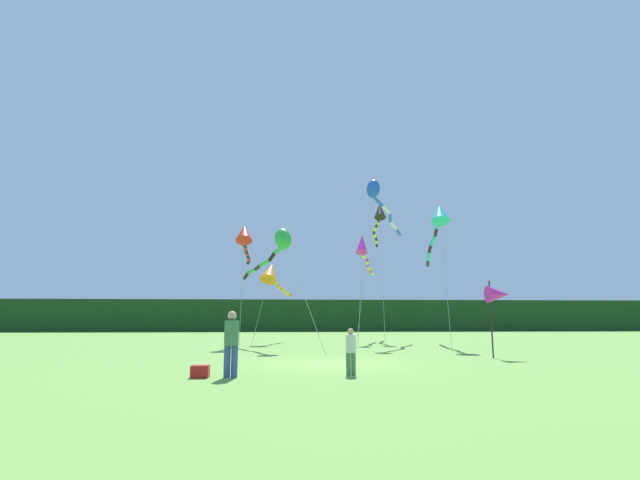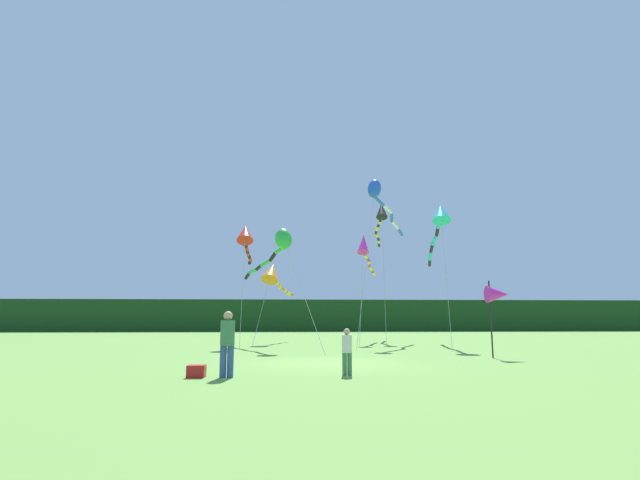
% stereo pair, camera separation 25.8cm
% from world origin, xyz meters
% --- Properties ---
extents(ground_plane, '(120.00, 120.00, 0.00)m').
position_xyz_m(ground_plane, '(0.00, 0.00, 0.00)').
color(ground_plane, '#6B9E42').
extents(distant_treeline, '(108.00, 3.53, 3.95)m').
position_xyz_m(distant_treeline, '(0.00, 45.00, 1.98)').
color(distant_treeline, '#193D19').
rests_on(distant_treeline, ground).
extents(person_adult, '(0.38, 0.38, 1.75)m').
position_xyz_m(person_adult, '(-3.10, -3.95, 0.98)').
color(person_adult, '#334C8C').
rests_on(person_adult, ground).
extents(person_child, '(0.28, 0.28, 1.28)m').
position_xyz_m(person_child, '(0.17, -3.62, 0.71)').
color(person_child, '#3F724C').
rests_on(person_child, ground).
extents(cooler_box, '(0.46, 0.40, 0.32)m').
position_xyz_m(cooler_box, '(-3.90, -3.85, 0.16)').
color(cooler_box, red).
rests_on(cooler_box, ground).
extents(banner_flag_pole, '(0.90, 0.70, 3.09)m').
position_xyz_m(banner_flag_pole, '(7.01, 1.96, 2.51)').
color(banner_flag_pole, black).
rests_on(banner_flag_pole, ground).
extents(kite_cyan, '(2.03, 9.84, 8.19)m').
position_xyz_m(kite_cyan, '(7.15, 9.55, 7.23)').
color(kite_cyan, '#B2B2B2').
rests_on(kite_cyan, ground).
extents(kite_orange, '(2.41, 6.81, 5.39)m').
position_xyz_m(kite_orange, '(-2.60, 14.01, 4.45)').
color(kite_orange, '#B2B2B2').
rests_on(kite_orange, ground).
extents(kite_green, '(4.44, 9.56, 6.44)m').
position_xyz_m(kite_green, '(-2.07, 8.36, 5.49)').
color(kite_green, '#B2B2B2').
rests_on(kite_green, ground).
extents(kite_black, '(1.67, 10.13, 10.20)m').
position_xyz_m(kite_black, '(5.24, 17.42, 9.18)').
color(kite_black, '#B2B2B2').
rests_on(kite_black, ground).
extents(kite_red, '(1.05, 7.28, 7.28)m').
position_xyz_m(kite_red, '(-4.12, 11.09, 6.43)').
color(kite_red, '#B2B2B2').
rests_on(kite_red, ground).
extents(kite_magenta, '(2.30, 6.98, 7.25)m').
position_xyz_m(kite_magenta, '(3.50, 14.39, 6.26)').
color(kite_magenta, '#B2B2B2').
rests_on(kite_magenta, ground).
extents(kite_blue, '(4.94, 9.84, 10.31)m').
position_xyz_m(kite_blue, '(4.22, 12.49, 9.24)').
color(kite_blue, '#B2B2B2').
rests_on(kite_blue, ground).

